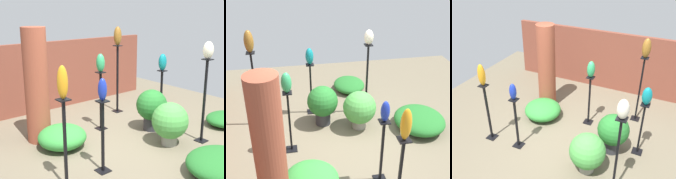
% 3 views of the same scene
% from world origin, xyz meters
% --- Properties ---
extents(ground_plane, '(8.00, 8.00, 0.00)m').
position_xyz_m(ground_plane, '(0.00, 0.00, 0.00)').
color(ground_plane, '#6B604C').
extents(brick_wall_back, '(5.60, 0.12, 1.64)m').
position_xyz_m(brick_wall_back, '(0.00, 2.76, 0.82)').
color(brick_wall_back, brown).
rests_on(brick_wall_back, ground).
extents(brick_pillar, '(0.43, 0.43, 2.11)m').
position_xyz_m(brick_pillar, '(-1.14, 1.22, 1.05)').
color(brick_pillar, brown).
rests_on(brick_pillar, ground).
extents(pedestal_bronze, '(0.20, 0.20, 1.58)m').
position_xyz_m(pedestal_bronze, '(1.06, 1.55, 0.74)').
color(pedestal_bronze, black).
rests_on(pedestal_bronze, ground).
extents(pedestal_cobalt, '(0.20, 0.20, 1.13)m').
position_xyz_m(pedestal_cobalt, '(-0.93, -0.44, 0.52)').
color(pedestal_cobalt, black).
rests_on(pedestal_cobalt, ground).
extents(pedestal_ivory, '(0.20, 0.20, 1.56)m').
position_xyz_m(pedestal_ivory, '(1.17, -0.74, 0.72)').
color(pedestal_ivory, black).
rests_on(pedestal_ivory, ground).
extents(pedestal_teal, '(0.20, 0.20, 1.14)m').
position_xyz_m(pedestal_teal, '(1.34, 0.43, 0.52)').
color(pedestal_teal, black).
rests_on(pedestal_teal, ground).
extents(pedestal_amber, '(0.20, 0.20, 1.29)m').
position_xyz_m(pedestal_amber, '(-1.60, -0.47, 0.59)').
color(pedestal_amber, black).
rests_on(pedestal_amber, ground).
extents(pedestal_jade, '(0.20, 0.20, 1.19)m').
position_xyz_m(pedestal_jade, '(0.09, 0.93, 0.55)').
color(pedestal_jade, black).
rests_on(pedestal_jade, ground).
extents(art_vase_bronze, '(0.18, 0.18, 0.42)m').
position_xyz_m(art_vase_bronze, '(1.06, 1.55, 1.80)').
color(art_vase_bronze, brown).
rests_on(art_vase_bronze, pedestal_bronze).
extents(art_vase_cobalt, '(0.13, 0.13, 0.33)m').
position_xyz_m(art_vase_cobalt, '(-0.93, -0.44, 1.30)').
color(art_vase_cobalt, '#192D9E').
rests_on(art_vase_cobalt, pedestal_cobalt).
extents(art_vase_ivory, '(0.17, 0.19, 0.31)m').
position_xyz_m(art_vase_ivory, '(1.17, -0.74, 1.71)').
color(art_vase_ivory, beige).
rests_on(art_vase_ivory, pedestal_ivory).
extents(art_vase_teal, '(0.18, 0.16, 0.35)m').
position_xyz_m(art_vase_teal, '(1.34, 0.43, 1.32)').
color(art_vase_teal, '#0F727A').
rests_on(art_vase_teal, pedestal_teal).
extents(art_vase_amber, '(0.14, 0.14, 0.44)m').
position_xyz_m(art_vase_amber, '(-1.60, -0.47, 1.51)').
color(art_vase_amber, orange).
rests_on(art_vase_amber, pedestal_amber).
extents(art_vase_jade, '(0.17, 0.17, 0.36)m').
position_xyz_m(art_vase_jade, '(0.09, 0.93, 1.38)').
color(art_vase_jade, '#2D9356').
rests_on(art_vase_jade, pedestal_jade).
extents(potted_plant_walkway_edge, '(0.62, 0.62, 0.84)m').
position_xyz_m(potted_plant_walkway_edge, '(0.86, 0.25, 0.49)').
color(potted_plant_walkway_edge, '#2D2D33').
rests_on(potted_plant_walkway_edge, ground).
extents(potted_plant_mid_right, '(0.66, 0.66, 0.79)m').
position_xyz_m(potted_plant_mid_right, '(0.59, -0.45, 0.44)').
color(potted_plant_mid_right, gray).
rests_on(potted_plant_mid_right, ground).
extents(foliage_bed_west, '(0.86, 0.86, 0.41)m').
position_xyz_m(foliage_bed_west, '(-0.97, 0.68, 0.20)').
color(foliage_bed_west, '#338C38').
rests_on(foliage_bed_west, ground).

